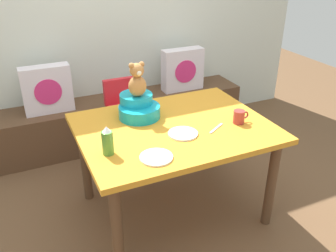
# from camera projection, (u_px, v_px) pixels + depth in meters

# --- Properties ---
(ground_plane) EXTENTS (8.00, 8.00, 0.00)m
(ground_plane) POSITION_uv_depth(u_px,v_px,m) (173.00, 209.00, 2.86)
(ground_plane) COLOR brown
(back_wall) EXTENTS (4.40, 0.10, 2.60)m
(back_wall) POSITION_uv_depth(u_px,v_px,m) (107.00, 9.00, 3.50)
(back_wall) COLOR silver
(back_wall) RESTS_ON ground_plane
(window_bench) EXTENTS (2.60, 0.44, 0.46)m
(window_bench) POSITION_uv_depth(u_px,v_px,m) (122.00, 119.00, 3.77)
(window_bench) COLOR brown
(window_bench) RESTS_ON ground_plane
(pillow_floral_left) EXTENTS (0.44, 0.15, 0.44)m
(pillow_floral_left) POSITION_uv_depth(u_px,v_px,m) (47.00, 89.00, 3.30)
(pillow_floral_left) COLOR silver
(pillow_floral_left) RESTS_ON window_bench
(pillow_floral_right) EXTENTS (0.44, 0.15, 0.44)m
(pillow_floral_right) POSITION_uv_depth(u_px,v_px,m) (183.00, 70.00, 3.81)
(pillow_floral_right) COLOR silver
(pillow_floral_right) RESTS_ON window_bench
(book_stack) EXTENTS (0.20, 0.14, 0.09)m
(book_stack) POSITION_uv_depth(u_px,v_px,m) (135.00, 92.00, 3.71)
(book_stack) COLOR #5B81B3
(book_stack) RESTS_ON window_bench
(dining_table) EXTENTS (1.32, 1.02, 0.74)m
(dining_table) POSITION_uv_depth(u_px,v_px,m) (174.00, 137.00, 2.56)
(dining_table) COLOR orange
(dining_table) RESTS_ON ground_plane
(highchair) EXTENTS (0.34, 0.45, 0.79)m
(highchair) POSITION_uv_depth(u_px,v_px,m) (125.00, 111.00, 3.25)
(highchair) COLOR red
(highchair) RESTS_ON ground_plane
(infant_seat_teal) EXTENTS (0.30, 0.33, 0.16)m
(infant_seat_teal) POSITION_uv_depth(u_px,v_px,m) (138.00, 107.00, 2.62)
(infant_seat_teal) COLOR #139AB3
(infant_seat_teal) RESTS_ON dining_table
(teddy_bear) EXTENTS (0.13, 0.12, 0.25)m
(teddy_bear) POSITION_uv_depth(u_px,v_px,m) (137.00, 80.00, 2.53)
(teddy_bear) COLOR #B4763E
(teddy_bear) RESTS_ON infant_seat_teal
(ketchup_bottle) EXTENTS (0.07, 0.07, 0.18)m
(ketchup_bottle) POSITION_uv_depth(u_px,v_px,m) (108.00, 141.00, 2.15)
(ketchup_bottle) COLOR #4C8C33
(ketchup_bottle) RESTS_ON dining_table
(coffee_mug) EXTENTS (0.12, 0.08, 0.09)m
(coffee_mug) POSITION_uv_depth(u_px,v_px,m) (239.00, 117.00, 2.54)
(coffee_mug) COLOR #9E332D
(coffee_mug) RESTS_ON dining_table
(dinner_plate_near) EXTENTS (0.20, 0.20, 0.01)m
(dinner_plate_near) POSITION_uv_depth(u_px,v_px,m) (183.00, 134.00, 2.40)
(dinner_plate_near) COLOR white
(dinner_plate_near) RESTS_ON dining_table
(dinner_plate_far) EXTENTS (0.20, 0.20, 0.01)m
(dinner_plate_far) POSITION_uv_depth(u_px,v_px,m) (156.00, 157.00, 2.14)
(dinner_plate_far) COLOR white
(dinner_plate_far) RESTS_ON dining_table
(table_fork) EXTENTS (0.15, 0.10, 0.01)m
(table_fork) POSITION_uv_depth(u_px,v_px,m) (216.00, 128.00, 2.48)
(table_fork) COLOR silver
(table_fork) RESTS_ON dining_table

